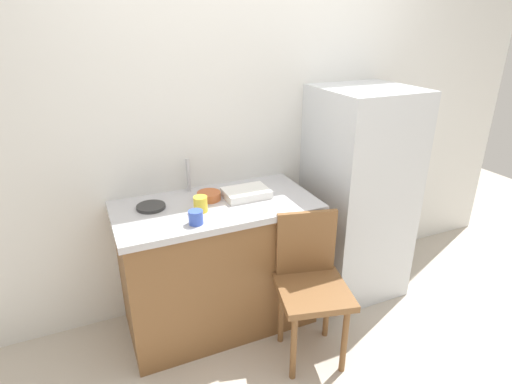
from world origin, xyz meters
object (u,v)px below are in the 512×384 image
terracotta_bowl (209,196)px  cup_yellow (201,204)px  chair (311,281)px  dish_tray (246,193)px  cup_blue (196,217)px  refrigerator (358,194)px  hotplate (151,207)px

terracotta_bowl → cup_yellow: (-0.10, -0.14, 0.02)m
chair → dish_tray: (-0.20, 0.49, 0.40)m
terracotta_bowl → cup_blue: bearing=-120.2°
dish_tray → refrigerator: bearing=-1.4°
cup_blue → refrigerator: bearing=9.6°
dish_tray → chair: bearing=-68.1°
hotplate → chair: bearing=-35.7°
dish_tray → hotplate: (-0.58, 0.07, -0.02)m
refrigerator → cup_blue: 1.28m
chair → terracotta_bowl: (-0.43, 0.55, 0.40)m
terracotta_bowl → cup_yellow: size_ratio=1.59×
refrigerator → dish_tray: (-0.86, 0.02, 0.15)m
dish_tray → hotplate: size_ratio=1.65×
refrigerator → terracotta_bowl: 1.10m
dish_tray → hotplate: dish_tray is taller
dish_tray → terracotta_bowl: bearing=167.2°
refrigerator → cup_yellow: (-1.18, -0.07, 0.17)m
chair → dish_tray: bearing=125.6°
refrigerator → chair: size_ratio=1.69×
dish_tray → cup_blue: size_ratio=3.49×
cup_yellow → cup_blue: size_ratio=1.15×
chair → terracotta_bowl: size_ratio=6.06×
cup_yellow → cup_blue: bearing=-116.2°
chair → dish_tray: dish_tray is taller
hotplate → cup_blue: bearing=-57.9°
chair → terracotta_bowl: bearing=141.7°
cup_yellow → terracotta_bowl: bearing=56.2°
dish_tray → hotplate: bearing=173.3°
refrigerator → dish_tray: 0.87m
terracotta_bowl → refrigerator: bearing=-3.9°
terracotta_bowl → hotplate: size_ratio=0.86×
chair → hotplate: bearing=157.9°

